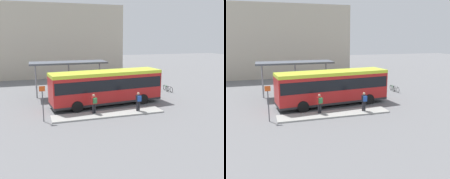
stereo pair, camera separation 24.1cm
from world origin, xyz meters
The scene contains 11 objects.
ground_plane centered at (0.00, 0.00, 0.00)m, with size 120.00×120.00×0.00m, color slate.
curb_island centered at (-0.73, -3.01, 0.06)m, with size 9.46×1.80×0.12m.
city_bus centered at (0.01, 0.00, 1.90)m, with size 10.80×3.72×3.26m.
pedestrian_waiting centered at (1.91, -3.14, 1.07)m, with size 0.42×0.45×1.65m.
pedestrian_companion centered at (-1.90, -2.66, 1.06)m, with size 0.47×0.50×1.65m.
bicycle_white centered at (8.72, 3.18, 0.33)m, with size 0.48×1.52×0.66m.
bicycle_green centered at (8.55, 3.83, 0.33)m, with size 0.48×1.52×0.66m.
station_shelter centered at (-2.85, 4.84, 3.55)m, with size 8.15×2.80×3.76m.
potted_planter_near_shelter centered at (-0.97, 2.16, 0.61)m, with size 0.72×0.72×1.16m.
platform_sign centered at (-6.01, -3.17, 1.56)m, with size 0.44×0.08×2.80m.
station_building centered at (-3.88, 24.79, 5.65)m, with size 23.44×15.66×11.30m.
Camera 1 is at (-6.58, -22.19, 6.47)m, focal length 40.00 mm.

